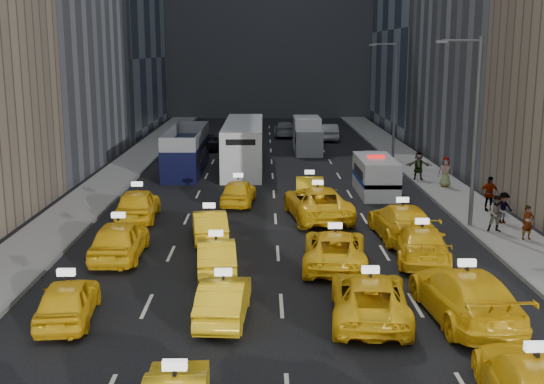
{
  "coord_description": "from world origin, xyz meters",
  "views": [
    {
      "loc": [
        -0.57,
        -19.52,
        8.38
      ],
      "look_at": [
        -0.21,
        11.04,
        2.0
      ],
      "focal_mm": 45.0,
      "sensor_mm": 36.0,
      "label": 1
    }
  ],
  "objects": [
    {
      "name": "city_bus",
      "position": [
        -2.04,
        29.21,
        1.65
      ],
      "size": [
        4.38,
        13.1,
        3.32
      ],
      "rotation": [
        0.0,
        0.0,
        0.13
      ],
      "color": "silver",
      "rests_on": "ground"
    },
    {
      "name": "misc_car_4",
      "position": [
        5.49,
        44.62,
        0.78
      ],
      "size": [
        1.68,
        4.76,
        1.56
      ],
      "primitive_type": "imported",
      "rotation": [
        0.0,
        0.0,
        3.14
      ],
      "color": "#93959A",
      "rests_on": "ground"
    },
    {
      "name": "nypd_van",
      "position": [
        6.03,
        20.01,
        1.05
      ],
      "size": [
        2.38,
        5.52,
        2.32
      ],
      "rotation": [
        0.0,
        0.0,
        0.05
      ],
      "color": "silver",
      "rests_on": "ground"
    },
    {
      "name": "taxi_17",
      "position": [
        1.99,
        18.14,
        0.72
      ],
      "size": [
        1.7,
        4.43,
        1.44
      ],
      "primitive_type": "imported",
      "rotation": [
        0.0,
        0.0,
        3.1
      ],
      "color": "yellow",
      "rests_on": "ground"
    },
    {
      "name": "taxi_11",
      "position": [
        5.75,
        6.81,
        0.73
      ],
      "size": [
        2.68,
        5.25,
        1.46
      ],
      "primitive_type": "imported",
      "rotation": [
        0.0,
        0.0,
        3.01
      ],
      "color": "yellow",
      "rests_on": "ground"
    },
    {
      "name": "curb_east",
      "position": [
        9.05,
        25.0,
        0.09
      ],
      "size": [
        0.15,
        90.0,
        0.18
      ],
      "primitive_type": "cube",
      "color": "slate",
      "rests_on": "ground"
    },
    {
      "name": "box_truck",
      "position": [
        3.04,
        36.92,
        1.41
      ],
      "size": [
        2.56,
        6.41,
        2.87
      ],
      "rotation": [
        0.0,
        0.0,
        0.07
      ],
      "color": "silver",
      "rests_on": "ground"
    },
    {
      "name": "taxi_10",
      "position": [
        2.2,
        6.2,
        0.72
      ],
      "size": [
        2.87,
        5.39,
        1.44
      ],
      "primitive_type": "imported",
      "rotation": [
        0.0,
        0.0,
        3.05
      ],
      "color": "yellow",
      "rests_on": "ground"
    },
    {
      "name": "taxi_9",
      "position": [
        -2.41,
        5.51,
        0.67
      ],
      "size": [
        1.79,
        4.19,
        1.34
      ],
      "primitive_type": "imported",
      "rotation": [
        0.0,
        0.0,
        3.23
      ],
      "color": "yellow",
      "rests_on": "ground"
    },
    {
      "name": "pedestrian_4",
      "position": [
        10.56,
        21.45,
        1.06
      ],
      "size": [
        1.0,
        0.74,
        1.83
      ],
      "primitive_type": "imported",
      "rotation": [
        0.0,
        0.0,
        -0.31
      ],
      "color": "gray",
      "rests_on": "sidewalk_east"
    },
    {
      "name": "sidewalk_west",
      "position": [
        -10.5,
        25.0,
        0.07
      ],
      "size": [
        3.0,
        90.0,
        0.15
      ],
      "primitive_type": "cube",
      "color": "gray",
      "rests_on": "ground"
    },
    {
      "name": "taxi_4",
      "position": [
        -6.75,
        0.78,
        0.69
      ],
      "size": [
        2.0,
        4.19,
        1.38
      ],
      "primitive_type": "imported",
      "rotation": [
        0.0,
        0.0,
        3.24
      ],
      "color": "yellow",
      "rests_on": "ground"
    },
    {
      "name": "taxi_14",
      "position": [
        2.12,
        13.98,
        0.83
      ],
      "size": [
        3.48,
        6.26,
        1.66
      ],
      "primitive_type": "imported",
      "rotation": [
        0.0,
        0.0,
        3.27
      ],
      "color": "yellow",
      "rests_on": "ground"
    },
    {
      "name": "taxi_12",
      "position": [
        -6.91,
        13.83,
        0.81
      ],
      "size": [
        2.12,
        4.84,
        1.62
      ],
      "primitive_type": "imported",
      "rotation": [
        0.0,
        0.0,
        3.19
      ],
      "color": "yellow",
      "rests_on": "ground"
    },
    {
      "name": "taxi_6",
      "position": [
        2.76,
        0.81,
        0.71
      ],
      "size": [
        2.84,
        5.32,
        1.42
      ],
      "primitive_type": "imported",
      "rotation": [
        0.0,
        0.0,
        3.05
      ],
      "color": "yellow",
      "rests_on": "ground"
    },
    {
      "name": "misc_car_2",
      "position": [
        1.48,
        47.54,
        0.75
      ],
      "size": [
        2.26,
        5.25,
        1.51
      ],
      "primitive_type": "imported",
      "rotation": [
        0.0,
        0.0,
        3.11
      ],
      "color": "gray",
      "rests_on": "ground"
    },
    {
      "name": "taxi_16",
      "position": [
        -2.0,
        17.25,
        0.72
      ],
      "size": [
        2.07,
        4.34,
        1.43
      ],
      "primitive_type": "imported",
      "rotation": [
        0.0,
        0.0,
        3.05
      ],
      "color": "yellow",
      "rests_on": "ground"
    },
    {
      "name": "curb_west",
      "position": [
        -9.05,
        25.0,
        0.09
      ],
      "size": [
        0.15,
        90.0,
        0.18
      ],
      "primitive_type": "cube",
      "color": "slate",
      "rests_on": "ground"
    },
    {
      "name": "pedestrian_2",
      "position": [
        11.0,
        12.39,
        0.91
      ],
      "size": [
        1.05,
        0.65,
        1.52
      ],
      "primitive_type": "imported",
      "rotation": [
        0.0,
        0.0,
        0.26
      ],
      "color": "gray",
      "rests_on": "sidewalk_east"
    },
    {
      "name": "taxi_7",
      "position": [
        5.75,
        0.73,
        0.83
      ],
      "size": [
        2.76,
        5.89,
        1.66
      ],
      "primitive_type": "imported",
      "rotation": [
        0.0,
        0.0,
        3.22
      ],
      "color": "yellow",
      "rests_on": "ground"
    },
    {
      "name": "taxi_5",
      "position": [
        -1.86,
        0.86,
        0.67
      ],
      "size": [
        1.67,
        4.16,
        1.34
      ],
      "primitive_type": "imported",
      "rotation": [
        0.0,
        0.0,
        3.08
      ],
      "color": "yellow",
      "rests_on": "ground"
    },
    {
      "name": "ground",
      "position": [
        0.0,
        0.0,
        0.0
      ],
      "size": [
        160.0,
        160.0,
        0.0
      ],
      "primitive_type": "plane",
      "color": "black",
      "rests_on": "ground"
    },
    {
      "name": "pedestrian_1",
      "position": [
        10.15,
        10.82,
        1.0
      ],
      "size": [
        0.87,
        0.53,
        1.71
      ],
      "primitive_type": "imported",
      "rotation": [
        0.0,
        0.0,
        -0.09
      ],
      "color": "gray",
      "rests_on": "sidewalk_east"
    },
    {
      "name": "misc_car_0",
      "position": [
        7.24,
        27.67,
        0.75
      ],
      "size": [
        1.62,
        4.58,
        1.51
      ],
      "primitive_type": "imported",
      "rotation": [
        0.0,
        0.0,
        3.15
      ],
      "color": "#9C9EA3",
      "rests_on": "ground"
    },
    {
      "name": "pedestrian_0",
      "position": [
        11.06,
        9.46,
        0.92
      ],
      "size": [
        0.62,
        0.46,
        1.54
      ],
      "primitive_type": "imported",
      "rotation": [
        0.0,
        0.0,
        0.18
      ],
      "color": "gray",
      "rests_on": "sidewalk_east"
    },
    {
      "name": "sidewalk_east",
      "position": [
        10.5,
        25.0,
        0.07
      ],
      "size": [
        3.0,
        90.0,
        0.15
      ],
      "primitive_type": "cube",
      "color": "gray",
      "rests_on": "ground"
    },
    {
      "name": "double_decker",
      "position": [
        -6.03,
        27.93,
        1.46
      ],
      "size": [
        2.71,
        10.27,
        2.96
      ],
      "rotation": [
        0.0,
        0.0,
        0.04
      ],
      "color": "black",
      "rests_on": "ground"
    },
    {
      "name": "taxi_8",
      "position": [
        -6.48,
        7.34,
        0.81
      ],
      "size": [
        1.92,
        4.75,
        1.62
      ],
      "primitive_type": "imported",
      "rotation": [
        0.0,
        0.0,
        3.15
      ],
      "color": "yellow",
      "rests_on": "ground"
    },
    {
      "name": "pedestrian_5",
      "position": [
        9.43,
        23.81,
        1.04
      ],
      "size": [
        1.69,
        0.62,
        1.79
      ],
      "primitive_type": "imported",
      "rotation": [
        0.0,
        0.0,
        -0.09
      ],
      "color": "gray",
      "rests_on": "sidewalk_east"
    },
    {
      "name": "taxi_15",
      "position": [
        5.63,
        10.16,
        0.8
      ],
      "size": [
        2.55,
        5.61,
        1.59
      ],
      "primitive_type": "imported",
      "rotation": [
        0.0,
        0.0,
        3.2
      ],
      "color": "yellow",
      "rests_on": "ground"
    },
    {
      "name": "taxi_13",
      "position": [
        -3.03,
        10.09,
        0.69
      ],
      "size": [
        2.0,
        4.33,
        1.38
      ],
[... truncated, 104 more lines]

